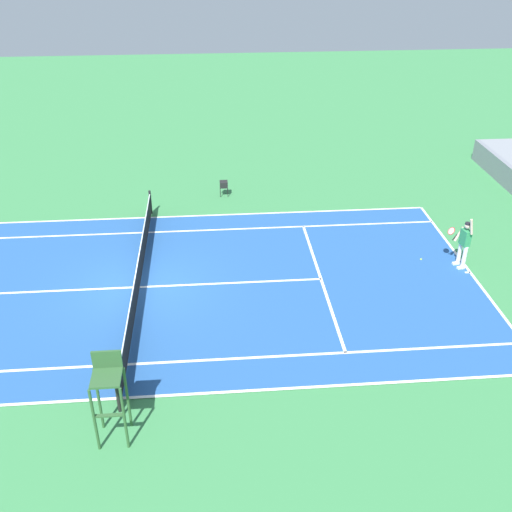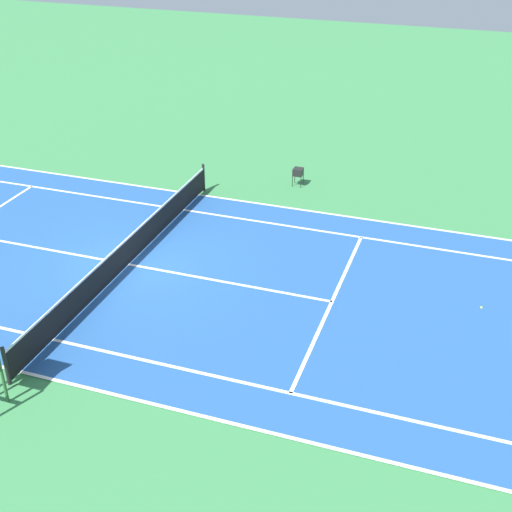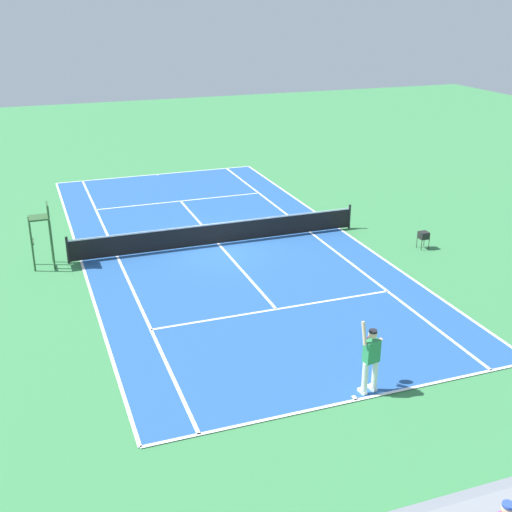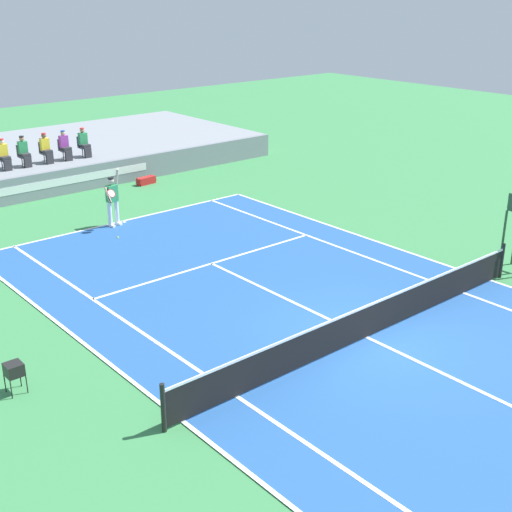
# 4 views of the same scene
# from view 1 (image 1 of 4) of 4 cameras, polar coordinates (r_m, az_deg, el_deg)

# --- Properties ---
(ground_plane) EXTENTS (80.00, 80.00, 0.00)m
(ground_plane) POSITION_cam_1_polar(r_m,az_deg,el_deg) (21.08, -11.12, -3.00)
(ground_plane) COLOR #387F47
(court) EXTENTS (11.08, 23.88, 0.03)m
(court) POSITION_cam_1_polar(r_m,az_deg,el_deg) (21.07, -11.12, -2.98)
(court) COLOR #235193
(court) RESTS_ON ground
(net) EXTENTS (11.98, 0.10, 1.07)m
(net) POSITION_cam_1_polar(r_m,az_deg,el_deg) (20.81, -11.26, -1.80)
(net) COLOR black
(net) RESTS_ON ground
(tennis_player) EXTENTS (0.75, 0.73, 2.08)m
(tennis_player) POSITION_cam_1_polar(r_m,az_deg,el_deg) (22.68, 19.36, 1.19)
(tennis_player) COLOR white
(tennis_player) RESTS_ON ground
(tennis_ball) EXTENTS (0.07, 0.07, 0.07)m
(tennis_ball) POSITION_cam_1_polar(r_m,az_deg,el_deg) (23.14, 15.59, -0.30)
(tennis_ball) COLOR #D1E533
(tennis_ball) RESTS_ON ground
(umpire_chair) EXTENTS (0.77, 0.77, 2.44)m
(umpire_chair) POSITION_cam_1_polar(r_m,az_deg,el_deg) (14.81, -13.99, -12.21)
(umpire_chair) COLOR #2D562D
(umpire_chair) RESTS_ON ground
(ball_hopper) EXTENTS (0.36, 0.36, 0.70)m
(ball_hopper) POSITION_cam_1_polar(r_m,az_deg,el_deg) (27.38, -3.12, 6.93)
(ball_hopper) COLOR black
(ball_hopper) RESTS_ON ground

